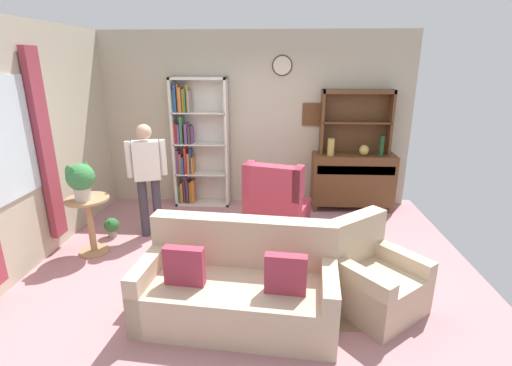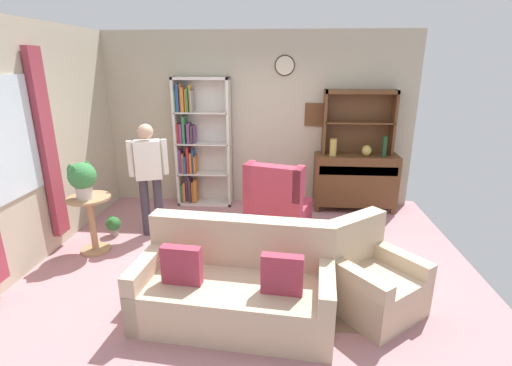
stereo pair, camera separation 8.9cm
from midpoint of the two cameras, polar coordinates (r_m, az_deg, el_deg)
The scene contains 17 objects.
ground_plane at distance 4.70m, azimuth -1.93°, elevation -11.95°, with size 5.40×4.60×0.02m, color #B27A7F.
wall_back at distance 6.27m, azimuth -0.33°, elevation 9.44°, with size 5.00×0.09×2.80m.
wall_left at distance 5.03m, azimuth -32.21°, elevation 4.49°, with size 0.16×4.20×2.80m.
area_rug at distance 4.42m, azimuth 0.38°, elevation -13.81°, with size 2.27×1.79×0.01m, color #846651.
bookshelf at distance 6.29m, azimuth -9.55°, elevation 5.76°, with size 0.90×0.30×2.10m.
sideboard at distance 6.31m, azimuth 13.98°, elevation 0.61°, with size 1.30×0.45×0.92m.
sideboard_hutch at distance 6.19m, azimuth 14.53°, elevation 10.22°, with size 1.10×0.26×1.00m.
vase_tall at distance 6.03m, azimuth 10.84°, elevation 5.38°, with size 0.11×0.11×0.27m, color tan.
vase_round at distance 6.15m, azimuth 15.63°, elevation 4.81°, with size 0.15×0.15×0.17m, color tan.
bottle_wine at distance 6.17m, azimuth 18.09°, elevation 5.35°, with size 0.07×0.07×0.32m, color #194223.
couch_floral at distance 3.67m, azimuth -3.41°, elevation -15.47°, with size 1.87×1.02×0.90m.
armchair_floral at distance 3.97m, azimuth 16.49°, elevation -13.83°, with size 1.07×1.08×0.88m.
wingback_chair at distance 5.26m, azimuth 2.60°, elevation -3.82°, with size 0.98×0.99×1.05m.
plant_stand at distance 5.16m, azimuth -24.28°, elevation -5.07°, with size 0.52×0.52×0.74m.
potted_plant_large at distance 4.95m, azimuth -25.54°, elevation 0.58°, with size 0.33×0.33×0.45m.
potted_plant_small at distance 5.62m, azimuth -21.46°, elevation -6.07°, with size 0.20×0.20×0.28m.
person_reading at distance 5.27m, azimuth -16.56°, elevation 1.49°, with size 0.52×0.30×1.56m.
Camera 1 is at (0.33, -4.06, 2.33)m, focal length 26.44 mm.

